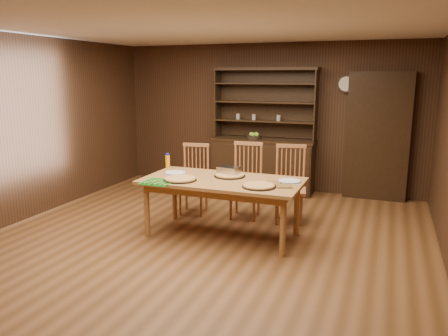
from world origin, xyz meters
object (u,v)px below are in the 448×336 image
at_px(dining_table, 222,185).
at_px(chair_right, 290,181).
at_px(chair_left, 195,176).
at_px(juice_bottle, 168,161).
at_px(chair_center, 247,178).
at_px(china_hutch, 263,158).

distance_m(dining_table, chair_right, 1.15).
distance_m(dining_table, chair_left, 1.12).
relative_size(dining_table, juice_bottle, 9.35).
distance_m(chair_center, juice_bottle, 1.16).
distance_m(dining_table, juice_bottle, 1.05).
height_order(chair_center, juice_bottle, chair_center).
height_order(dining_table, chair_center, chair_center).
bearing_deg(juice_bottle, chair_left, 65.45).
relative_size(chair_center, chair_right, 1.00).
bearing_deg(dining_table, chair_right, 54.56).
bearing_deg(china_hutch, chair_left, -110.94).
distance_m(china_hutch, dining_table, 2.41).
distance_m(chair_right, juice_bottle, 1.75).
xyz_separation_m(dining_table, chair_left, (-0.76, 0.82, -0.12)).
xyz_separation_m(chair_left, juice_bottle, (-0.21, -0.45, 0.30)).
relative_size(chair_center, juice_bottle, 5.08).
bearing_deg(china_hutch, dining_table, -86.34).
height_order(chair_right, juice_bottle, chair_right).
height_order(dining_table, chair_right, chair_right).
distance_m(china_hutch, chair_center, 1.52).
height_order(chair_center, chair_right, chair_center).
height_order(china_hutch, chair_left, china_hutch).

